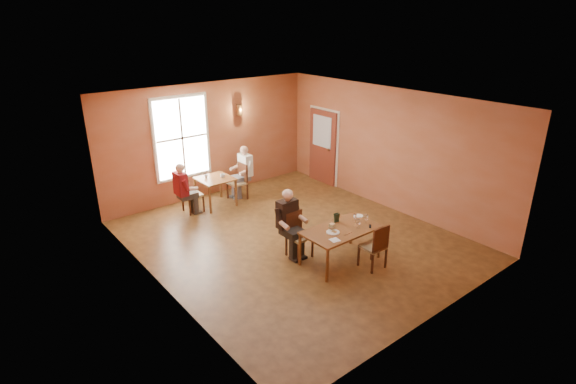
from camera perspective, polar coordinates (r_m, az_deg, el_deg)
ground at (r=9.86m, az=0.73°, el=-6.02°), size 6.00×7.00×0.01m
wall_back at (r=12.05m, az=-9.93°, el=6.52°), size 6.00×0.04×3.00m
wall_front at (r=7.13m, az=19.02°, el=-5.19°), size 6.00×0.04×3.00m
wall_left at (r=7.83m, az=-16.43°, el=-2.42°), size 0.04×7.00×3.00m
wall_right at (r=11.32m, az=12.63°, el=5.34°), size 0.04×7.00×3.00m
ceiling at (r=8.88m, az=0.82°, el=11.40°), size 6.00×7.00×0.04m
window at (r=11.61m, az=-13.33°, el=6.70°), size 1.36×0.10×1.96m
door at (r=12.90m, az=4.37°, el=5.70°), size 0.12×1.04×2.10m
wall_sconce at (r=12.25m, az=-6.19°, el=10.33°), size 0.16×0.16×0.28m
main_table at (r=8.94m, az=6.65°, el=-6.72°), size 1.51×0.85×0.71m
chair_diner_main at (r=9.00m, az=1.47°, el=-5.55°), size 0.41×0.41×0.93m
diner_main at (r=8.89m, az=1.61°, el=-4.42°), size 0.54×0.54×1.35m
chair_empty at (r=8.79m, az=10.74°, el=-6.71°), size 0.42×0.42×0.92m
plate_food at (r=8.62m, az=5.73°, el=-5.05°), size 0.31×0.31×0.03m
sandwich at (r=8.71m, az=5.59°, el=-4.47°), size 0.10×0.10×0.11m
goblet_a at (r=9.09m, az=8.48°, el=-3.23°), size 0.07×0.07×0.17m
goblet_b at (r=9.07m, az=9.91°, el=-3.33°), size 0.09×0.09×0.18m
goblet_c at (r=8.82m, az=8.91°, el=-3.95°), size 0.10×0.10×0.20m
menu_stand at (r=9.01m, az=6.19°, el=-3.27°), size 0.12×0.07×0.19m
knife at (r=8.60m, az=7.65°, el=-5.32°), size 0.20×0.02×0.00m
napkin at (r=8.35m, az=5.96°, el=-6.08°), size 0.19×0.19×0.01m
side_plate at (r=9.37m, az=8.98°, el=-3.00°), size 0.21×0.21×0.01m
sunglasses at (r=8.96m, az=10.39°, el=-4.29°), size 0.13×0.12×0.02m
second_table at (r=11.60m, az=-9.17°, el=0.05°), size 0.83×0.83×0.73m
chair_diner_white at (r=11.87m, az=-6.49°, el=1.26°), size 0.42×0.42×0.95m
diner_white at (r=11.82m, az=-6.40°, el=2.17°), size 0.53×0.53×1.33m
chair_diner_maroon at (r=11.28m, az=-12.04°, el=-0.23°), size 0.41×0.41×0.93m
diner_maroon at (r=11.21m, az=-12.25°, el=0.57°), size 0.51×0.51×1.29m
cup_a at (r=11.47m, az=-8.32°, el=2.06°), size 0.14×0.14×0.09m
cup_b at (r=11.49m, az=-10.37°, el=1.96°), size 0.11×0.11×0.09m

